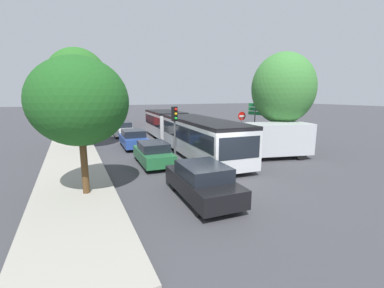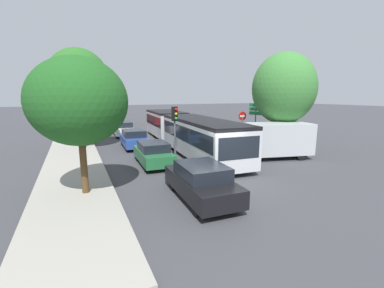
# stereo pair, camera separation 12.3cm
# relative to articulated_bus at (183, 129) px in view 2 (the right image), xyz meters

# --- Properties ---
(ground_plane) EXTENTS (200.00, 200.00, 0.00)m
(ground_plane) POSITION_rel_articulated_bus_xyz_m (-1.65, -9.02, -1.48)
(ground_plane) COLOR #3D3D42
(kerb_strip_left) EXTENTS (3.20, 38.40, 0.14)m
(kerb_strip_left) POSITION_rel_articulated_bus_xyz_m (-8.08, 5.18, -1.41)
(kerb_strip_left) COLOR #9E998E
(kerb_strip_left) RESTS_ON ground
(articulated_bus) EXTENTS (3.87, 17.47, 2.57)m
(articulated_bus) POSITION_rel_articulated_bus_xyz_m (0.00, 0.00, 0.00)
(articulated_bus) COLOR silver
(articulated_bus) RESTS_ON ground
(city_bus_rear) EXTENTS (2.78, 11.50, 2.47)m
(city_bus_rear) POSITION_rel_articulated_bus_xyz_m (-3.45, 19.38, -0.06)
(city_bus_rear) COLOR red
(city_bus_rear) RESTS_ON ground
(queued_car_black) EXTENTS (1.98, 4.27, 1.46)m
(queued_car_black) POSITION_rel_articulated_bus_xyz_m (-3.42, -9.97, -0.75)
(queued_car_black) COLOR black
(queued_car_black) RESTS_ON ground
(queued_car_green) EXTENTS (1.88, 4.05, 1.38)m
(queued_car_green) POSITION_rel_articulated_bus_xyz_m (-3.70, -4.16, -0.78)
(queued_car_green) COLOR #236638
(queued_car_green) RESTS_ON ground
(queued_car_blue) EXTENTS (1.94, 4.19, 1.43)m
(queued_car_blue) POSITION_rel_articulated_bus_xyz_m (-3.64, 1.46, -0.76)
(queued_car_blue) COLOR #284799
(queued_car_blue) RESTS_ON ground
(queued_car_white) EXTENTS (1.97, 4.27, 1.45)m
(queued_car_white) POSITION_rel_articulated_bus_xyz_m (-3.37, 7.82, -0.75)
(queued_car_white) COLOR white
(queued_car_white) RESTS_ON ground
(white_van) EXTENTS (5.32, 3.11, 2.31)m
(white_van) POSITION_rel_articulated_bus_xyz_m (4.06, -5.91, -0.24)
(white_van) COLOR #B7BABF
(white_van) RESTS_ON ground
(traffic_light) EXTENTS (0.38, 0.40, 3.40)m
(traffic_light) POSITION_rel_articulated_bus_xyz_m (-2.03, -3.48, 1.01)
(traffic_light) COLOR #56595E
(traffic_light) RESTS_ON ground
(no_entry_sign) EXTENTS (0.70, 0.08, 2.82)m
(no_entry_sign) POSITION_rel_articulated_bus_xyz_m (4.34, -1.81, 0.39)
(no_entry_sign) COLOR #56595E
(no_entry_sign) RESTS_ON ground
(direction_sign_post) EXTENTS (0.37, 1.38, 3.60)m
(direction_sign_post) POSITION_rel_articulated_bus_xyz_m (6.03, -1.33, 1.08)
(direction_sign_post) COLOR #56595E
(direction_sign_post) RESTS_ON ground
(tree_left_near) EXTENTS (3.76, 3.76, 5.60)m
(tree_left_near) POSITION_rel_articulated_bus_xyz_m (-7.62, -7.67, 2.37)
(tree_left_near) COLOR #51381E
(tree_left_near) RESTS_ON ground
(tree_left_mid) EXTENTS (4.40, 4.40, 7.49)m
(tree_left_mid) POSITION_rel_articulated_bus_xyz_m (-7.31, 2.46, 3.67)
(tree_left_mid) COLOR #51381E
(tree_left_mid) RESTS_ON ground
(tree_right_near) EXTENTS (4.42, 4.42, 7.08)m
(tree_right_near) POSITION_rel_articulated_bus_xyz_m (5.87, -4.44, 2.96)
(tree_right_near) COLOR #51381E
(tree_right_near) RESTS_ON ground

